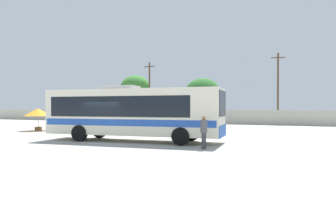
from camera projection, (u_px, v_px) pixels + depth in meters
ground_plane at (170, 131)px, 29.37m from camera, size 300.00×300.00×0.00m
perimeter_wall at (210, 117)px, 41.61m from camera, size 80.00×0.30×1.83m
coach_bus_cream_blue at (131, 112)px, 20.22m from camera, size 11.69×3.58×3.56m
attendant_by_bus_door at (204, 130)px, 16.44m from camera, size 0.43×0.43×1.75m
vendor_umbrella_near_gate_orange at (38, 112)px, 29.22m from camera, size 2.50×2.50×2.06m
parked_car_leftmost_silver at (107, 117)px, 43.08m from camera, size 4.58×2.02×1.44m
parked_car_second_black at (146, 118)px, 40.46m from camera, size 4.57×2.23×1.54m
parked_car_third_grey at (184, 119)px, 37.98m from camera, size 4.39×2.09×1.46m
utility_pole_near at (278, 87)px, 41.10m from camera, size 1.78×0.52×9.25m
utility_pole_far at (149, 91)px, 47.63m from camera, size 1.80×0.33×8.93m
roadside_tree_left at (135, 88)px, 49.36m from camera, size 4.62×4.62×7.17m
roadside_tree_midleft at (203, 93)px, 45.91m from camera, size 5.18×5.18×6.40m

